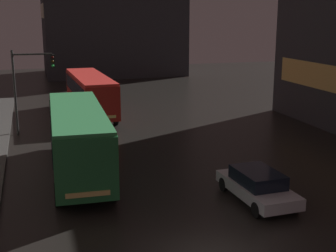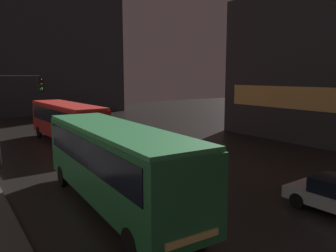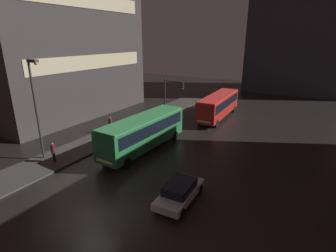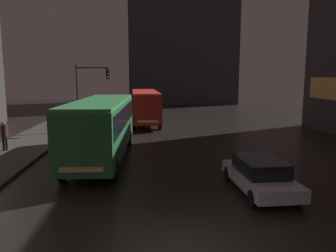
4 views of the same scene
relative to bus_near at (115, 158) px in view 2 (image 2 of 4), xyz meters
The scene contains 4 objects.
building_far_backdrop 43.15m from the bus_near, 77.68° to the left, with size 18.07×12.00×24.92m.
bus_near is the anchor object (origin of this frame).
bus_far 14.54m from the bus_near, 80.32° to the left, with size 2.91×11.11×3.23m.
traffic_light_main 9.70m from the bus_near, 103.28° to the left, with size 2.79×0.35×5.71m.
Camera 2 is at (-8.82, -1.71, 5.40)m, focal length 35.00 mm.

